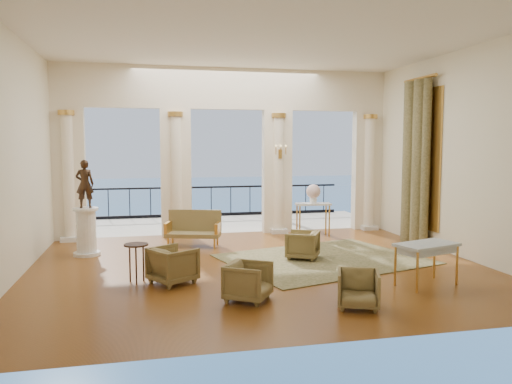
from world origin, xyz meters
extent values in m
plane|color=#4B2B0B|center=(0.00, 0.00, 0.00)|extent=(9.00, 9.00, 0.00)
plane|color=white|center=(0.00, -4.00, 2.25)|extent=(9.00, 0.00, 9.00)
plane|color=white|center=(-4.50, 0.00, 2.25)|extent=(0.00, 8.00, 8.00)
plane|color=white|center=(4.50, 0.00, 2.25)|extent=(0.00, 8.00, 8.00)
plane|color=white|center=(0.00, 0.00, 4.50)|extent=(9.00, 9.00, 0.00)
cube|color=#F7E7C7|center=(0.00, 3.85, 3.95)|extent=(9.00, 0.30, 1.10)
cube|color=#F7E7C7|center=(-4.10, 3.85, 1.70)|extent=(0.80, 0.30, 3.40)
cylinder|color=#F7E7C7|center=(-4.10, 3.67, 1.60)|extent=(0.28, 0.28, 3.20)
cylinder|color=gold|center=(-4.10, 3.67, 3.25)|extent=(0.40, 0.40, 0.12)
cube|color=silver|center=(-4.10, 3.67, 0.06)|extent=(0.45, 0.45, 0.12)
cube|color=#F7E7C7|center=(-1.40, 3.85, 1.70)|extent=(0.80, 0.30, 3.40)
cylinder|color=#F7E7C7|center=(-1.40, 3.67, 1.60)|extent=(0.28, 0.28, 3.20)
cylinder|color=gold|center=(-1.40, 3.67, 3.25)|extent=(0.40, 0.40, 0.12)
cube|color=silver|center=(-1.40, 3.67, 0.06)|extent=(0.45, 0.45, 0.12)
cube|color=#F7E7C7|center=(1.40, 3.85, 1.70)|extent=(0.80, 0.30, 3.40)
cylinder|color=#F7E7C7|center=(1.40, 3.67, 1.60)|extent=(0.28, 0.28, 3.20)
cylinder|color=gold|center=(1.40, 3.67, 3.25)|extent=(0.40, 0.40, 0.12)
cube|color=silver|center=(1.40, 3.67, 0.06)|extent=(0.45, 0.45, 0.12)
cube|color=#F7E7C7|center=(4.10, 3.85, 1.70)|extent=(0.80, 0.30, 3.40)
cylinder|color=#F7E7C7|center=(4.10, 3.67, 1.60)|extent=(0.28, 0.28, 3.20)
cylinder|color=gold|center=(4.10, 3.67, 3.25)|extent=(0.40, 0.40, 0.12)
cube|color=silver|center=(4.10, 3.67, 0.06)|extent=(0.45, 0.45, 0.12)
cube|color=#ADA392|center=(0.00, 5.80, -0.05)|extent=(10.00, 3.60, 0.10)
cube|color=black|center=(0.00, 7.40, 1.00)|extent=(9.00, 0.06, 0.06)
cube|color=black|center=(0.00, 7.40, 0.05)|extent=(9.00, 0.06, 0.10)
cylinder|color=black|center=(0.00, 7.40, 0.50)|extent=(0.03, 0.03, 1.00)
cylinder|color=black|center=(-4.10, 7.40, 0.50)|extent=(0.03, 0.03, 1.00)
cylinder|color=black|center=(4.10, 7.40, 0.50)|extent=(0.03, 0.03, 1.00)
cylinder|color=#4C3823|center=(2.00, 6.60, 2.10)|extent=(0.20, 0.20, 4.20)
plane|color=#225191|center=(0.00, 60.00, -6.00)|extent=(160.00, 160.00, 0.00)
cylinder|color=#494428|center=(4.30, 1.05, 2.00)|extent=(0.26, 0.26, 4.00)
cylinder|color=#494428|center=(4.26, 1.50, 2.00)|extent=(0.32, 0.32, 4.00)
cylinder|color=#494428|center=(4.30, 1.95, 2.00)|extent=(0.26, 0.26, 4.00)
cylinder|color=gold|center=(4.35, 1.50, 4.05)|extent=(0.08, 1.40, 0.08)
cube|color=gold|center=(4.47, 1.50, 2.10)|extent=(0.04, 1.60, 3.40)
cube|color=gold|center=(1.40, 3.53, 2.20)|extent=(0.10, 0.04, 0.25)
cylinder|color=gold|center=(1.26, 3.45, 2.30)|extent=(0.02, 0.02, 0.22)
cylinder|color=gold|center=(1.40, 3.45, 2.30)|extent=(0.02, 0.02, 0.22)
cylinder|color=gold|center=(1.54, 3.45, 2.30)|extent=(0.02, 0.02, 0.22)
cube|color=#2E3618|center=(1.50, 0.30, 0.01)|extent=(4.67, 4.07, 0.02)
imported|color=#4F431F|center=(-0.64, -2.09, 0.33)|extent=(0.85, 0.87, 0.66)
imported|color=#4F431F|center=(0.90, -2.80, 0.31)|extent=(0.78, 0.76, 0.63)
imported|color=#4F431F|center=(1.07, 0.47, 0.33)|extent=(0.84, 0.86, 0.67)
imported|color=#4F431F|center=(-1.75, -0.83, 0.36)|extent=(0.93, 0.94, 0.72)
cube|color=#4F431F|center=(-1.10, 2.30, 0.29)|extent=(1.40, 0.90, 0.10)
cube|color=#4F431F|center=(-1.03, 2.54, 0.60)|extent=(1.27, 0.46, 0.53)
cube|color=gold|center=(-1.68, 2.48, 0.46)|extent=(0.23, 0.53, 0.25)
cube|color=gold|center=(-0.52, 2.12, 0.46)|extent=(0.23, 0.53, 0.25)
cylinder|color=gold|center=(-1.70, 2.27, 0.12)|extent=(0.05, 0.05, 0.24)
cylinder|color=gold|center=(-0.63, 1.93, 0.12)|extent=(0.05, 0.05, 0.24)
cylinder|color=gold|center=(-1.57, 2.67, 0.12)|extent=(0.05, 0.05, 0.24)
cylinder|color=gold|center=(-0.50, 2.33, 0.12)|extent=(0.05, 0.05, 0.24)
cube|color=#A8BCCF|center=(2.56, -1.93, 0.72)|extent=(1.21, 0.89, 0.05)
cylinder|color=gold|center=(2.17, -2.31, 0.35)|extent=(0.04, 0.04, 0.70)
cylinder|color=gold|center=(3.11, -2.02, 0.35)|extent=(0.04, 0.04, 0.70)
cylinder|color=gold|center=(2.02, -1.84, 0.35)|extent=(0.04, 0.04, 0.70)
cylinder|color=gold|center=(2.96, -1.55, 0.35)|extent=(0.04, 0.04, 0.70)
cylinder|color=silver|center=(-3.50, 1.83, 0.04)|extent=(0.58, 0.58, 0.08)
cylinder|color=silver|center=(-3.50, 1.83, 0.53)|extent=(0.43, 0.43, 0.93)
cylinder|color=silver|center=(-3.50, 1.83, 1.04)|extent=(0.54, 0.54, 0.06)
imported|color=#312116|center=(-3.50, 1.83, 1.60)|extent=(0.40, 0.28, 1.06)
cube|color=silver|center=(2.20, 3.05, 0.86)|extent=(0.97, 0.47, 0.05)
cylinder|color=gold|center=(1.77, 2.97, 0.42)|extent=(0.05, 0.05, 0.84)
cylinder|color=gold|center=(2.60, 2.87, 0.42)|extent=(0.05, 0.05, 0.84)
cylinder|color=gold|center=(1.80, 3.23, 0.42)|extent=(0.05, 0.05, 0.84)
cylinder|color=gold|center=(2.63, 3.13, 0.42)|extent=(0.05, 0.05, 0.84)
cylinder|color=white|center=(2.20, 3.05, 1.01)|extent=(0.19, 0.19, 0.24)
sphere|color=#CA9091|center=(2.20, 3.05, 1.20)|extent=(0.38, 0.38, 0.38)
cylinder|color=black|center=(-2.38, -0.66, 0.68)|extent=(0.43, 0.43, 0.03)
cylinder|color=black|center=(-2.26, -0.59, 0.33)|extent=(0.03, 0.03, 0.67)
cylinder|color=black|center=(-2.50, -0.59, 0.33)|extent=(0.03, 0.03, 0.67)
cylinder|color=black|center=(-2.38, -0.79, 0.33)|extent=(0.03, 0.03, 0.67)
camera|label=1|loc=(-2.18, -9.62, 2.45)|focal=35.00mm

